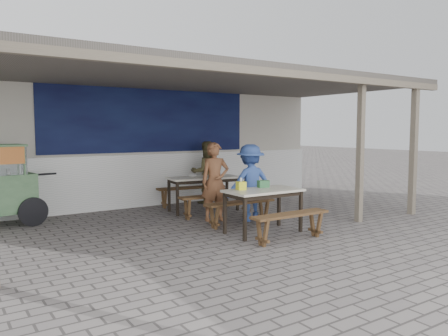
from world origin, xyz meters
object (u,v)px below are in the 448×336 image
(donation_box, at_px, (263,184))
(condiment_jar, at_px, (219,174))
(bench_right_street, at_px, (290,220))
(tissue_box, at_px, (241,186))
(table_right, at_px, (263,194))
(bench_right_wall, at_px, (240,207))
(bench_left_street, at_px, (218,200))
(bench_left_wall, at_px, (191,191))
(table_left, at_px, (204,180))
(patron_street_side, at_px, (215,182))
(patron_right_table, at_px, (250,183))
(condiment_bowl, at_px, (193,175))
(patron_wall_side, at_px, (206,172))

(donation_box, distance_m, condiment_jar, 2.22)
(bench_right_street, height_order, tissue_box, tissue_box)
(table_right, distance_m, bench_right_wall, 0.77)
(bench_left_street, distance_m, bench_left_wall, 1.41)
(table_left, relative_size, table_right, 1.20)
(patron_street_side, bearing_deg, table_left, 86.98)
(bench_right_street, xyz_separation_m, condiment_jar, (0.64, 3.05, 0.45))
(tissue_box, xyz_separation_m, condiment_jar, (0.97, 2.19, -0.03))
(patron_right_table, height_order, condiment_bowl, patron_right_table)
(table_right, height_order, donation_box, donation_box)
(table_right, xyz_separation_m, condiment_jar, (0.63, 2.36, 0.12))
(bench_right_wall, bearing_deg, patron_wall_side, 73.60)
(bench_right_street, bearing_deg, bench_left_street, 88.01)
(table_right, relative_size, tissue_box, 9.46)
(patron_wall_side, relative_size, condiment_bowl, 7.72)
(patron_wall_side, bearing_deg, bench_right_street, 93.28)
(patron_street_side, xyz_separation_m, condiment_bowl, (0.16, 1.15, 0.01))
(condiment_bowl, bearing_deg, patron_right_table, -74.45)
(bench_right_wall, relative_size, condiment_bowl, 7.32)
(tissue_box, bearing_deg, patron_wall_side, 69.71)
(bench_left_street, xyz_separation_m, condiment_jar, (0.53, 0.77, 0.45))
(bench_right_street, height_order, condiment_jar, condiment_jar)
(table_right, bearing_deg, condiment_bowl, 90.38)
(donation_box, bearing_deg, patron_wall_side, 78.45)
(table_right, distance_m, donation_box, 0.29)
(patron_wall_side, bearing_deg, table_left, 70.61)
(patron_street_side, height_order, tissue_box, patron_street_side)
(table_left, xyz_separation_m, bench_left_street, (-0.09, -0.70, -0.33))
(bench_right_wall, relative_size, patron_street_side, 0.93)
(donation_box, relative_size, condiment_jar, 2.45)
(donation_box, bearing_deg, bench_left_street, 92.37)
(bench_left_wall, distance_m, bench_right_street, 3.70)
(bench_left_street, bearing_deg, bench_right_street, -85.46)
(table_left, xyz_separation_m, table_right, (-0.18, -2.29, -0.00))
(bench_right_street, bearing_deg, bench_left_wall, 86.27)
(bench_right_street, height_order, bench_right_wall, same)
(table_right, height_order, patron_right_table, patron_right_table)
(patron_street_side, distance_m, patron_right_table, 0.68)
(bench_left_street, relative_size, patron_wall_side, 1.10)
(bench_left_wall, xyz_separation_m, bench_right_street, (-0.28, -3.69, -0.01))
(bench_right_street, relative_size, tissue_box, 10.15)
(bench_right_wall, bearing_deg, tissue_box, -123.53)
(bench_left_wall, relative_size, condiment_jar, 21.18)
(bench_left_street, height_order, bench_left_wall, same)
(bench_left_wall, relative_size, bench_right_street, 1.16)
(condiment_jar, bearing_deg, patron_right_table, -97.97)
(table_right, relative_size, donation_box, 6.94)
(table_right, relative_size, patron_right_table, 0.89)
(bench_right_street, height_order, patron_right_table, patron_right_table)
(table_right, distance_m, patron_right_table, 1.04)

